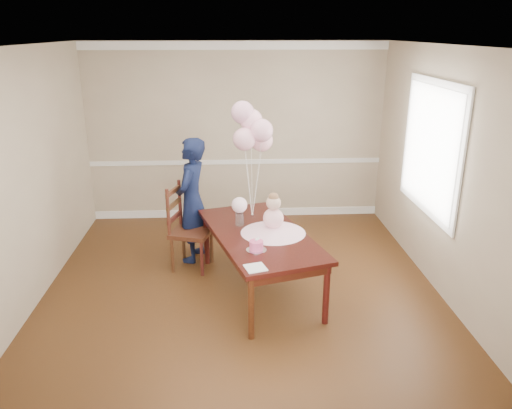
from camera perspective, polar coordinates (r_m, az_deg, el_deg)
name	(u,v)px	position (r m, az deg, el deg)	size (l,w,h in m)	color
floor	(242,293)	(5.80, -1.63, -10.04)	(4.50, 5.00, 0.00)	#351D0D
ceiling	(239,46)	(5.05, -1.94, 17.69)	(4.50, 5.00, 0.02)	white
wall_back	(236,133)	(7.70, -2.28, 8.15)	(4.50, 0.02, 2.70)	tan
wall_front	(252,302)	(2.96, -0.45, -11.03)	(4.50, 0.02, 2.70)	tan
wall_left	(23,183)	(5.68, -25.11, 2.22)	(0.02, 5.00, 2.70)	tan
wall_right	(449,176)	(5.78, 21.17, 3.02)	(0.02, 5.00, 2.70)	tan
chair_rail_trim	(237,162)	(7.79, -2.23, 4.88)	(4.50, 0.02, 0.07)	silver
crown_molding	(235,45)	(7.54, -2.41, 17.71)	(4.50, 0.02, 0.12)	white
baseboard_trim	(237,212)	(8.04, -2.15, -0.92)	(4.50, 0.02, 0.12)	white
window_frame	(431,148)	(6.17, 19.38, 6.13)	(0.02, 1.66, 1.56)	white
window_blinds	(430,148)	(6.16, 19.22, 6.13)	(0.01, 1.50, 1.40)	white
dining_table_top	(260,235)	(5.56, 0.42, -3.46)	(0.95, 1.90, 0.05)	black
table_apron	(260,241)	(5.59, 0.42, -4.14)	(0.86, 1.81, 0.10)	black
table_leg_fl	(251,308)	(4.87, -0.55, -11.75)	(0.07, 0.07, 0.67)	black
table_leg_fr	(326,294)	(5.14, 8.03, -10.11)	(0.07, 0.07, 0.67)	black
table_leg_bl	(207,239)	(6.37, -5.66, -3.98)	(0.07, 0.07, 0.67)	black
table_leg_br	(266,231)	(6.58, 1.11, -3.09)	(0.07, 0.07, 0.67)	black
baby_skirt	(273,229)	(5.54, 1.98, -2.77)	(0.72, 0.72, 0.10)	#FFBBD5
baby_torso	(273,218)	(5.49, 1.99, -1.58)	(0.23, 0.23, 0.23)	#FFA1D4
baby_head	(274,203)	(5.43, 2.01, 0.20)	(0.16, 0.16, 0.16)	#D0A98F
baby_hair	(274,198)	(5.41, 2.02, 0.77)	(0.11, 0.11, 0.11)	brown
cake_platter	(256,250)	(5.12, 0.03, -5.21)	(0.21, 0.21, 0.01)	#BCBDC1
birthday_cake	(256,245)	(5.10, 0.03, -4.69)	(0.14, 0.14, 0.10)	#DA447D
cake_flower_a	(256,240)	(5.08, 0.03, -4.05)	(0.03, 0.03, 0.03)	white
cake_flower_b	(258,239)	(5.10, 0.27, -3.93)	(0.03, 0.03, 0.03)	white
rose_vase_near	(240,219)	(5.73, -1.89, -1.68)	(0.10, 0.10, 0.15)	silver
roses_near	(239,205)	(5.67, -1.91, -0.07)	(0.18, 0.18, 0.18)	#FFD5DE
napkin	(255,268)	(4.75, -0.07, -7.24)	(0.19, 0.19, 0.01)	silver
balloon_weight	(252,215)	(6.04, -0.41, -1.24)	(0.04, 0.04, 0.02)	#B6B7BB
balloon_a	(244,139)	(5.74, -1.34, 7.48)	(0.27, 0.27, 0.27)	#E6A3B5
balloon_b	(261,131)	(5.74, 0.63, 8.45)	(0.27, 0.27, 0.27)	#EEA8C2
balloon_c	(251,121)	(5.83, -0.57, 9.57)	(0.27, 0.27, 0.27)	#F8B0C9
balloon_d	(243,112)	(5.80, -1.54, 10.47)	(0.27, 0.27, 0.27)	#DB9BB7
balloon_e	(262,140)	(5.90, 0.65, 7.33)	(0.27, 0.27, 0.27)	#FFB4C4
balloon_ribbon_a	(249,184)	(5.89, -0.86, 2.35)	(0.00, 0.00, 0.80)	white
balloon_ribbon_b	(257,180)	(5.89, 0.09, 2.82)	(0.00, 0.00, 0.89)	silver
balloon_ribbon_c	(252,175)	(5.93, -0.49, 3.41)	(0.00, 0.00, 0.99)	white
balloon_ribbon_d	(248,171)	(5.91, -0.96, 3.83)	(0.00, 0.00, 1.08)	white
balloon_ribbon_e	(257,184)	(5.97, 0.11, 2.34)	(0.00, 0.00, 0.75)	white
dining_chair_seat	(192,232)	(6.23, -7.38, -3.15)	(0.47, 0.47, 0.05)	#36190E
chair_leg_fl	(172,255)	(6.24, -9.54, -5.74)	(0.04, 0.04, 0.46)	#3D1F10
chair_leg_fr	(202,258)	(6.11, -6.21, -6.14)	(0.04, 0.04, 0.46)	#3A130F
chair_leg_bl	(184,243)	(6.56, -8.27, -4.38)	(0.04, 0.04, 0.46)	#321A0D
chair_leg_br	(212,246)	(6.44, -5.10, -4.72)	(0.04, 0.04, 0.46)	#3E2011
chair_back_post_l	(168,213)	(6.03, -10.01, -0.93)	(0.04, 0.04, 0.59)	#3C1910
chair_back_post_r	(180,203)	(6.36, -8.69, 0.23)	(0.04, 0.04, 0.59)	#39130F
chair_slat_low	(175,217)	(6.24, -9.27, -1.44)	(0.03, 0.42, 0.05)	#3A140F
chair_slat_mid	(174,204)	(6.18, -9.36, 0.03)	(0.03, 0.42, 0.05)	#3E2310
chair_slat_top	(173,191)	(6.13, -9.44, 1.53)	(0.03, 0.42, 0.05)	#3E1F10
woman	(192,200)	(6.36, -7.34, 0.47)	(0.58, 0.39, 1.61)	#0E1532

